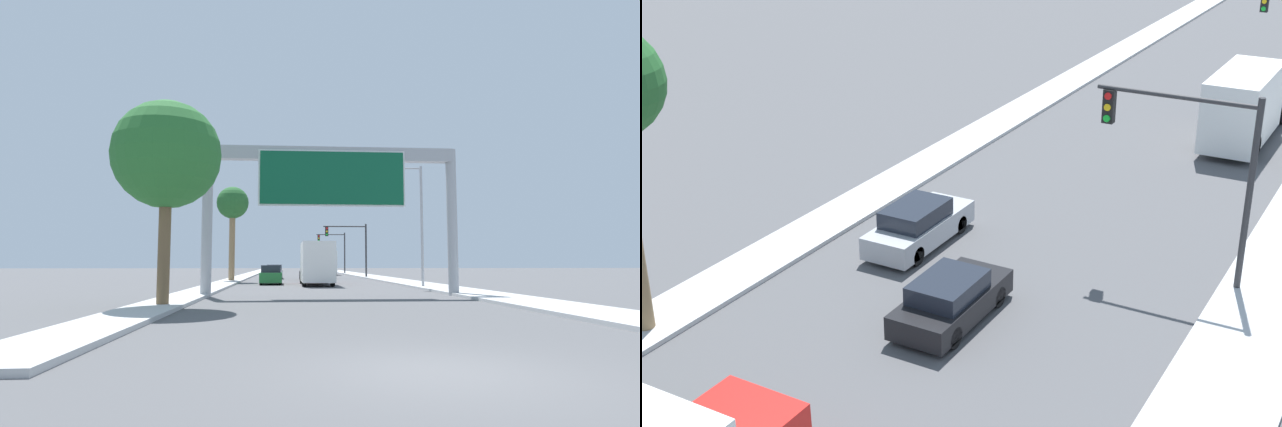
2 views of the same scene
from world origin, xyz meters
TOP-DOWN VIEW (x-y plane):
  - ground_plane at (0.00, 0.00)m, footprint 300.00×300.00m
  - sidewalk_right at (7.75, 60.00)m, footprint 3.00×120.00m
  - median_strip_left at (-7.25, 60.00)m, footprint 2.00×120.00m
  - sign_gantry at (0.00, 17.89)m, footprint 13.44×0.73m
  - car_far_left at (0.00, 42.23)m, footprint 1.80×4.28m
  - car_mid_center at (-3.50, 46.15)m, footprint 1.73×4.62m
  - car_mid_left at (-3.50, 32.30)m, footprint 1.71×4.34m
  - truck_box_primary at (3.50, 62.92)m, footprint 2.34×8.46m
  - truck_box_secondary at (0.00, 30.38)m, footprint 2.34×7.71m
  - traffic_light_near_intersection at (5.15, 48.00)m, footprint 4.95×0.32m
  - traffic_light_mid_block at (5.36, 68.00)m, footprint 4.43×0.32m
  - palm_tree_foreground at (-7.09, 11.70)m, footprint 4.24×4.24m
  - palm_tree_background at (-7.18, 37.52)m, footprint 2.90×2.90m
  - street_lamp_right at (6.56, 25.28)m, footprint 2.37×0.28m

SIDE VIEW (x-z plane):
  - ground_plane at x=0.00m, z-range 0.00..0.00m
  - sidewalk_right at x=7.75m, z-range 0.00..0.15m
  - median_strip_left at x=-7.25m, z-range 0.00..0.15m
  - car_far_left at x=0.00m, z-range -0.04..1.38m
  - car_mid_center at x=-3.50m, z-range -0.04..1.46m
  - car_mid_left at x=-3.50m, z-range -0.05..1.47m
  - truck_box_secondary at x=0.00m, z-range 0.03..3.27m
  - truck_box_primary at x=3.50m, z-range 0.02..3.37m
  - traffic_light_near_intersection at x=5.15m, z-range 1.11..7.21m
  - traffic_light_mid_block at x=5.36m, z-range 1.10..7.40m
  - street_lamp_right at x=6.56m, z-range 0.74..9.05m
  - palm_tree_foreground at x=-7.09m, z-range 1.86..9.93m
  - sign_gantry at x=0.00m, z-range 2.02..9.82m
  - palm_tree_background at x=-7.18m, z-range 2.58..11.18m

